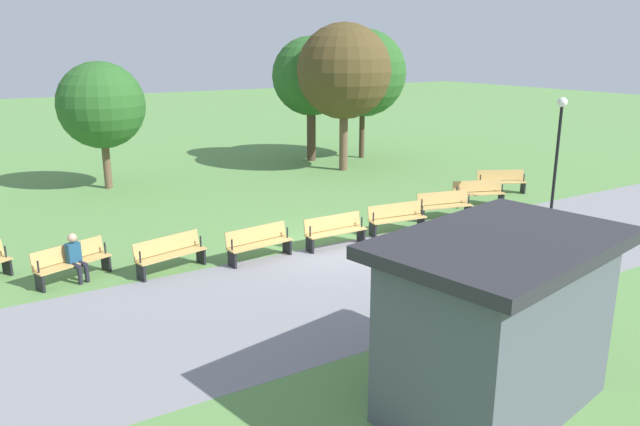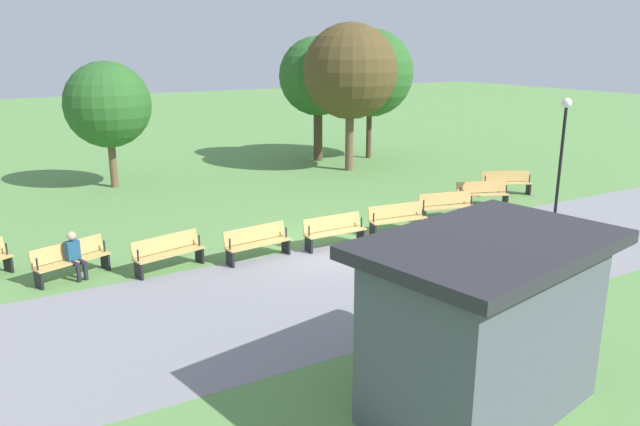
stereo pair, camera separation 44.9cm
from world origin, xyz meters
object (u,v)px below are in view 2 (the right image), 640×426
Objects in this scene: bench_4 at (334,230)px; lamp_post at (563,135)px; tree_1 at (108,105)px; person_seated at (75,254)px; bench_5 at (257,242)px; kiosk at (484,324)px; tree_2 at (318,77)px; bench_3 at (397,218)px; tree_0 at (350,72)px; bench_1 at (482,193)px; bench_2 at (446,206)px; tree_3 at (370,73)px; bench_6 at (168,252)px; bench_7 at (71,259)px; bench_0 at (506,182)px.

lamp_post is (-7.96, 1.14, 2.29)m from bench_4.
person_seated is at bearing 73.05° from tree_1.
kiosk reaches higher than bench_5.
bench_3 is at bearing 71.41° from tree_2.
bench_1 is at bearing 94.10° from tree_0.
bench_2 is 1.03× the size of bench_4.
tree_3 is at bearing -139.55° from tree_0.
bench_4 and bench_6 have the same top height.
tree_2 is (-6.32, -11.97, 3.63)m from bench_4.
tree_1 is at bearing -126.71° from person_seated.
tree_2 is (-13.23, -10.78, 3.63)m from bench_7.
bench_4 is 11.96m from tree_1.
tree_0 reaches higher than bench_6.
bench_0 is 0.47× the size of lamp_post.
kiosk is (-2.45, 8.58, 0.99)m from bench_6.
tree_0 is 1.46× the size of kiosk.
tree_0 reaches higher than bench_1.
bench_7 is 15.22m from lamp_post.
kiosk is at bearing 34.23° from lamp_post.
bench_4 is 14.91m from tree_3.
bench_2 and bench_4 have the same top height.
bench_7 is 0.22m from person_seated.
bench_1 is 13.73m from person_seated.
bench_6 is (11.56, 0.66, 0.00)m from bench_1.
tree_2 is at bearing -117.84° from bench_4.
lamp_post is (-14.86, 2.33, 2.29)m from bench_7.
tree_3 is (-12.74, -0.35, 0.93)m from tree_1.
person_seated is 17.42m from tree_2.
tree_2 is at bearing -160.09° from person_seated.
tree_0 is (0.57, -7.92, 3.97)m from bench_1.
lamp_post is (-12.61, 1.67, 2.29)m from bench_6.
tree_1 is (8.46, -10.44, 2.83)m from bench_2.
bench_3 is at bearing 22.99° from bench_2.
person_seated is (13.72, 0.12, 0.16)m from bench_1.
tree_1 is at bearing -8.23° from bench_0.
bench_7 is (4.56, -1.06, 0.00)m from bench_5.
bench_2 is at bearing 68.36° from tree_3.
bench_5 is 4.68m from bench_7.
tree_1 reaches higher than bench_6.
bench_4 and bench_7 have the same top height.
bench_5 is at bearing -7.02° from lamp_post.
bench_0 is at bearing -157.05° from bench_3.
tree_0 is 10.51m from lamp_post.
bench_7 is (6.91, -1.19, 0.00)m from bench_4.
kiosk is (11.14, 19.37, -2.77)m from tree_3.
bench_0 is 4.12m from lamp_post.
bench_1 is at bearing 49.26° from bench_0.
person_seated reaches higher than bench_6.
bench_3 and bench_4 have the same top height.
tree_1 reaches higher than bench_4.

